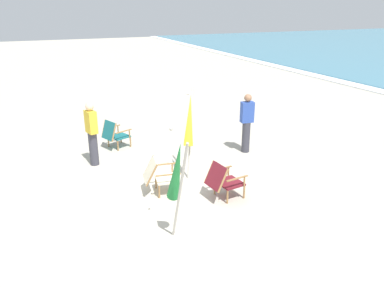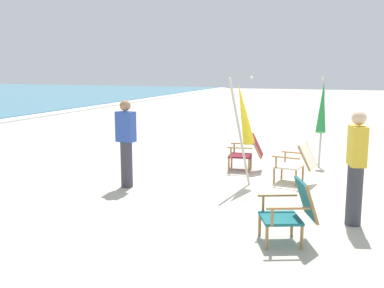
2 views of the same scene
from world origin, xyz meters
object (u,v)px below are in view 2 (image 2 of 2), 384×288
object	(u,v)px
beach_chair_mid_center	(292,210)
person_by_waterline	(126,143)
beach_chair_front_left	(248,151)
umbrella_furled_green	(322,108)
umbrella_furled_yellow	(244,115)
person_near_chairs	(356,167)
beach_chair_back_right	(297,162)

from	to	relation	value
beach_chair_mid_center	person_by_waterline	world-z (taller)	person_by_waterline
beach_chair_front_left	person_by_waterline	bearing A→B (deg)	139.38
umbrella_furled_green	umbrella_furled_yellow	xyz separation A→B (m)	(-2.40, 1.24, 0.03)
umbrella_furled_green	umbrella_furled_yellow	size ratio (longest dim) A/B	0.98
beach_chair_front_left	umbrella_furled_green	world-z (taller)	umbrella_furled_green
person_near_chairs	beach_chair_front_left	bearing A→B (deg)	37.22
beach_chair_mid_center	beach_chair_back_right	xyz separation A→B (m)	(3.08, 0.29, -0.01)
person_near_chairs	person_by_waterline	distance (m)	4.07
beach_chair_mid_center	umbrella_furled_yellow	distance (m)	2.95
beach_chair_back_right	person_by_waterline	size ratio (longest dim) A/B	0.51
beach_chair_mid_center	umbrella_furled_green	world-z (taller)	umbrella_furled_green
umbrella_furled_green	person_near_chairs	xyz separation A→B (m)	(-3.95, -0.74, -0.48)
beach_chair_mid_center	beach_chair_front_left	size ratio (longest dim) A/B	1.05
beach_chair_back_right	beach_chair_front_left	bearing A→B (deg)	56.60
beach_chair_front_left	person_near_chairs	size ratio (longest dim) A/B	0.49
person_by_waterline	beach_chair_front_left	bearing A→B (deg)	-40.62
person_near_chairs	beach_chair_back_right	bearing A→B (deg)	26.07
beach_chair_back_right	person_near_chairs	world-z (taller)	person_near_chairs
beach_chair_back_right	person_by_waterline	distance (m)	3.29
person_near_chairs	person_by_waterline	xyz separation A→B (m)	(0.75, 4.00, 0.00)
umbrella_furled_yellow	person_by_waterline	bearing A→B (deg)	111.49
beach_chair_front_left	beach_chair_back_right	size ratio (longest dim) A/B	0.96
person_near_chairs	person_by_waterline	bearing A→B (deg)	79.34
beach_chair_mid_center	beach_chair_back_right	distance (m)	3.09
beach_chair_front_left	umbrella_furled_yellow	world-z (taller)	umbrella_furled_yellow
beach_chair_mid_center	person_near_chairs	xyz separation A→B (m)	(0.96, -0.74, 0.41)
umbrella_furled_green	person_by_waterline	size ratio (longest dim) A/B	1.24
beach_chair_back_right	umbrella_furled_yellow	size ratio (longest dim) A/B	0.40
beach_chair_front_left	person_near_chairs	xyz separation A→B (m)	(-2.88, -2.18, 0.41)
beach_chair_mid_center	person_near_chairs	bearing A→B (deg)	-37.67
umbrella_furled_green	beach_chair_back_right	bearing A→B (deg)	170.74
beach_chair_front_left	person_near_chairs	distance (m)	3.63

